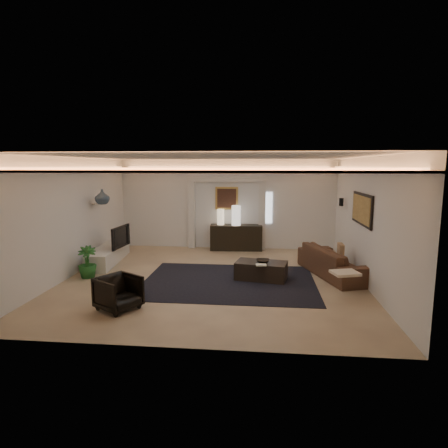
# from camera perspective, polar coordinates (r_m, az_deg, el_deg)

# --- Properties ---
(floor) EXTENTS (7.00, 7.00, 0.00)m
(floor) POSITION_cam_1_polar(r_m,az_deg,el_deg) (9.16, -1.64, -8.31)
(floor) COLOR tan
(floor) RESTS_ON ground
(ceiling) EXTENTS (7.00, 7.00, 0.00)m
(ceiling) POSITION_cam_1_polar(r_m,az_deg,el_deg) (8.75, -1.72, 10.14)
(ceiling) COLOR white
(ceiling) RESTS_ON ground
(wall_back) EXTENTS (7.00, 0.00, 7.00)m
(wall_back) POSITION_cam_1_polar(r_m,az_deg,el_deg) (12.30, 0.43, 3.01)
(wall_back) COLOR white
(wall_back) RESTS_ON ground
(wall_front) EXTENTS (7.00, 0.00, 7.00)m
(wall_front) POSITION_cam_1_polar(r_m,az_deg,el_deg) (5.45, -6.45, -4.51)
(wall_front) COLOR white
(wall_front) RESTS_ON ground
(wall_left) EXTENTS (0.00, 7.00, 7.00)m
(wall_left) POSITION_cam_1_polar(r_m,az_deg,el_deg) (9.92, -22.17, 0.94)
(wall_left) COLOR white
(wall_left) RESTS_ON ground
(wall_right) EXTENTS (0.00, 7.00, 7.00)m
(wall_right) POSITION_cam_1_polar(r_m,az_deg,el_deg) (9.08, 20.79, 0.34)
(wall_right) COLOR white
(wall_right) RESTS_ON ground
(cove_soffit) EXTENTS (7.00, 7.00, 0.04)m
(cove_soffit) POSITION_cam_1_polar(r_m,az_deg,el_deg) (8.75, -1.71, 8.31)
(cove_soffit) COLOR silver
(cove_soffit) RESTS_ON ceiling
(daylight_slit) EXTENTS (0.25, 0.03, 1.00)m
(daylight_slit) POSITION_cam_1_polar(r_m,az_deg,el_deg) (12.24, 6.73, 2.45)
(daylight_slit) COLOR white
(daylight_slit) RESTS_ON wall_back
(area_rug) EXTENTS (4.00, 3.00, 0.01)m
(area_rug) POSITION_cam_1_polar(r_m,az_deg,el_deg) (8.93, 0.77, -8.73)
(area_rug) COLOR black
(area_rug) RESTS_ON ground
(pilaster_left) EXTENTS (0.22, 0.20, 2.20)m
(pilaster_left) POSITION_cam_1_polar(r_m,az_deg,el_deg) (12.40, -4.92, 1.40)
(pilaster_left) COLOR silver
(pilaster_left) RESTS_ON ground
(pilaster_right) EXTENTS (0.22, 0.20, 2.20)m
(pilaster_right) POSITION_cam_1_polar(r_m,az_deg,el_deg) (12.18, 5.78, 1.26)
(pilaster_right) COLOR silver
(pilaster_right) RESTS_ON ground
(alcove_header) EXTENTS (2.52, 0.20, 0.12)m
(alcove_header) POSITION_cam_1_polar(r_m,az_deg,el_deg) (12.14, 0.39, 6.72)
(alcove_header) COLOR silver
(alcove_header) RESTS_ON wall_back
(painting_frame) EXTENTS (0.74, 0.04, 0.74)m
(painting_frame) POSITION_cam_1_polar(r_m,az_deg,el_deg) (12.25, 0.42, 3.93)
(painting_frame) COLOR tan
(painting_frame) RESTS_ON wall_back
(painting_canvas) EXTENTS (0.62, 0.02, 0.62)m
(painting_canvas) POSITION_cam_1_polar(r_m,az_deg,el_deg) (12.22, 0.40, 3.92)
(painting_canvas) COLOR #4C2D1E
(painting_canvas) RESTS_ON wall_back
(art_panel_frame) EXTENTS (0.04, 1.64, 0.74)m
(art_panel_frame) POSITION_cam_1_polar(r_m,az_deg,el_deg) (9.33, 20.22, 2.14)
(art_panel_frame) COLOR black
(art_panel_frame) RESTS_ON wall_right
(art_panel_gold) EXTENTS (0.02, 1.50, 0.62)m
(art_panel_gold) POSITION_cam_1_polar(r_m,az_deg,el_deg) (9.33, 20.07, 2.14)
(art_panel_gold) COLOR tan
(art_panel_gold) RESTS_ON wall_right
(wall_sconce) EXTENTS (0.12, 0.12, 0.22)m
(wall_sconce) POSITION_cam_1_polar(r_m,az_deg,el_deg) (11.16, 17.37, 3.19)
(wall_sconce) COLOR black
(wall_sconce) RESTS_ON wall_right
(wall_niche) EXTENTS (0.10, 0.55, 0.04)m
(wall_niche) POSITION_cam_1_polar(r_m,az_deg,el_deg) (11.12, -18.60, 2.96)
(wall_niche) COLOR silver
(wall_niche) RESTS_ON wall_left
(console) EXTENTS (1.68, 0.61, 0.83)m
(console) POSITION_cam_1_polar(r_m,az_deg,el_deg) (12.14, 1.86, -2.08)
(console) COLOR black
(console) RESTS_ON ground
(lamp_left) EXTENTS (0.29, 0.29, 0.50)m
(lamp_left) POSITION_cam_1_polar(r_m,az_deg,el_deg) (12.11, -0.51, 1.20)
(lamp_left) COLOR beige
(lamp_left) RESTS_ON console
(lamp_right) EXTENTS (0.35, 0.35, 0.64)m
(lamp_right) POSITION_cam_1_polar(r_m,az_deg,el_deg) (11.97, 1.85, 1.11)
(lamp_right) COLOR white
(lamp_right) RESTS_ON console
(media_ledge) EXTENTS (0.82, 2.41, 0.44)m
(media_ledge) POSITION_cam_1_polar(r_m,az_deg,el_deg) (11.10, -17.13, -4.44)
(media_ledge) COLOR silver
(media_ledge) RESTS_ON ground
(tv) EXTENTS (1.05, 0.22, 0.60)m
(tv) POSITION_cam_1_polar(r_m,az_deg,el_deg) (10.86, -15.89, -1.85)
(tv) COLOR black
(tv) RESTS_ON media_ledge
(figurine) EXTENTS (0.15, 0.15, 0.35)m
(figurine) POSITION_cam_1_polar(r_m,az_deg,el_deg) (12.10, -15.09, -1.27)
(figurine) COLOR #302011
(figurine) RESTS_ON media_ledge
(ginger_jar) EXTENTS (0.47, 0.47, 0.40)m
(ginger_jar) POSITION_cam_1_polar(r_m,az_deg,el_deg) (10.67, -17.99, 3.96)
(ginger_jar) COLOR #2E3C50
(ginger_jar) RESTS_ON wall_niche
(plant) EXTENTS (0.57, 0.57, 0.77)m
(plant) POSITION_cam_1_polar(r_m,az_deg,el_deg) (9.74, -20.05, -5.46)
(plant) COLOR #1F5A20
(plant) RESTS_ON ground
(sofa) EXTENTS (2.54, 1.62, 0.69)m
(sofa) POSITION_cam_1_polar(r_m,az_deg,el_deg) (9.75, 16.41, -5.51)
(sofa) COLOR #532A1D
(sofa) RESTS_ON ground
(throw_blanket) EXTENTS (0.61, 0.55, 0.06)m
(throw_blanket) POSITION_cam_1_polar(r_m,az_deg,el_deg) (8.06, 17.90, -7.08)
(throw_blanket) COLOR beige
(throw_blanket) RESTS_ON sofa
(throw_pillow) EXTENTS (0.13, 0.40, 0.39)m
(throw_pillow) POSITION_cam_1_polar(r_m,az_deg,el_deg) (10.00, 17.28, -3.99)
(throw_pillow) COLOR #A57F57
(throw_pillow) RESTS_ON sofa
(coffee_table) EXTENTS (1.29, 0.86, 0.44)m
(coffee_table) POSITION_cam_1_polar(r_m,az_deg,el_deg) (9.11, 5.67, -7.10)
(coffee_table) COLOR black
(coffee_table) RESTS_ON ground
(bowl) EXTENTS (0.33, 0.33, 0.08)m
(bowl) POSITION_cam_1_polar(r_m,az_deg,el_deg) (8.97, 5.91, -5.74)
(bowl) COLOR black
(bowl) RESTS_ON coffee_table
(magazine) EXTENTS (0.25, 0.19, 0.03)m
(magazine) POSITION_cam_1_polar(r_m,az_deg,el_deg) (8.74, 5.65, -6.30)
(magazine) COLOR #F8EFCA
(magazine) RESTS_ON coffee_table
(armchair) EXTENTS (0.97, 0.97, 0.65)m
(armchair) POSITION_cam_1_polar(r_m,az_deg,el_deg) (7.48, -15.71, -10.04)
(armchair) COLOR black
(armchair) RESTS_ON ground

